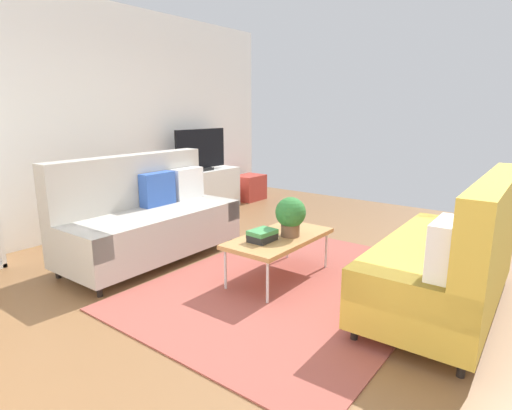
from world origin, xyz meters
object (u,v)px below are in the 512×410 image
at_px(vase_0, 169,168).
at_px(storage_trunk, 249,187).
at_px(tv, 201,151).
at_px(potted_plant, 291,215).
at_px(couch_beige, 148,218).
at_px(coffee_table, 279,239).
at_px(vase_1, 178,168).
at_px(bottle_0, 189,167).
at_px(bottle_1, 195,166).
at_px(couch_green, 450,258).
at_px(table_book_0, 262,239).
at_px(tv_console, 201,191).

bearing_deg(vase_0, storage_trunk, -5.10).
distance_m(tv, potted_plant, 2.97).
relative_size(couch_beige, potted_plant, 5.19).
relative_size(coffee_table, vase_1, 6.43).
relative_size(coffee_table, tv, 1.10).
bearing_deg(tv, vase_1, 170.46).
xyz_separation_m(vase_0, bottle_0, (0.31, -0.09, -0.00)).
distance_m(tv, vase_0, 0.62).
distance_m(storage_trunk, bottle_0, 1.47).
relative_size(potted_plant, bottle_1, 1.88).
xyz_separation_m(coffee_table, tv, (1.50, 2.50, 0.56)).
xyz_separation_m(coffee_table, bottle_0, (1.22, 2.48, 0.34)).
bearing_deg(bottle_0, vase_0, 163.62).
height_order(couch_beige, potted_plant, couch_beige).
bearing_deg(vase_0, bottle_1, -12.17).
bearing_deg(storage_trunk, couch_beige, -161.51).
height_order(couch_green, coffee_table, couch_green).
height_order(couch_green, table_book_0, couch_green).
xyz_separation_m(tv, table_book_0, (-1.71, -2.46, -0.52)).
distance_m(couch_beige, couch_green, 2.92).
xyz_separation_m(couch_beige, potted_plant, (0.45, -1.50, 0.18)).
distance_m(tv, bottle_1, 0.27).
xyz_separation_m(potted_plant, bottle_0, (1.16, 2.56, 0.11)).
relative_size(vase_1, bottle_0, 0.91).
distance_m(couch_beige, bottle_0, 1.95).
xyz_separation_m(table_book_0, bottle_0, (1.44, 2.44, 0.30)).
relative_size(couch_green, coffee_table, 1.75).
relative_size(couch_beige, storage_trunk, 3.68).
bearing_deg(table_book_0, couch_beige, 97.07).
bearing_deg(couch_green, bottle_0, 74.93).
bearing_deg(potted_plant, tv_console, 61.14).
relative_size(tv_console, storage_trunk, 2.69).
xyz_separation_m(coffee_table, table_book_0, (-0.21, 0.04, 0.04)).
relative_size(couch_beige, vase_0, 9.96).
relative_size(couch_beige, vase_1, 11.19).
xyz_separation_m(couch_green, tv, (1.21, 3.92, 0.51)).
xyz_separation_m(vase_0, bottle_1, (0.42, -0.09, 0.00)).
distance_m(coffee_table, potted_plant, 0.25).
xyz_separation_m(coffee_table, tv_console, (1.50, 2.52, -0.07)).
xyz_separation_m(tv, bottle_1, (-0.16, -0.02, -0.21)).
relative_size(couch_beige, coffee_table, 1.74).
bearing_deg(coffee_table, tv_console, 59.27).
bearing_deg(potted_plant, vase_0, 72.17).
bearing_deg(tv_console, vase_0, 175.07).
bearing_deg(couch_beige, potted_plant, 105.76).
height_order(storage_trunk, bottle_0, bottle_0).
bearing_deg(couch_beige, bottle_1, -149.35).
relative_size(couch_beige, bottle_0, 10.23).
xyz_separation_m(potted_plant, vase_0, (0.85, 2.65, 0.11)).
relative_size(couch_green, vase_1, 11.24).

